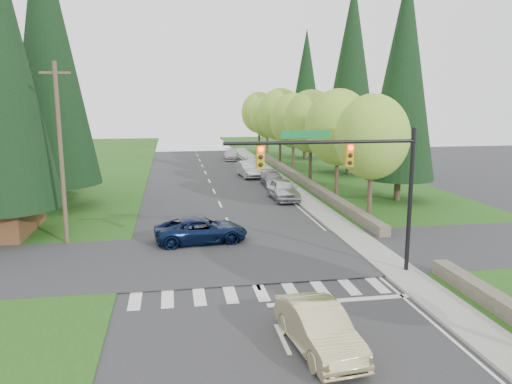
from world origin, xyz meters
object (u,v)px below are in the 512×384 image
object	(u,v)px
parked_car_b	(273,179)
parked_car_d	(253,163)
suv_navy	(201,230)
parked_car_a	(283,189)
sedan_champagne	(319,328)
parked_car_c	(248,169)
parked_car_e	(232,155)

from	to	relation	value
parked_car_b	parked_car_d	world-z (taller)	parked_car_d
suv_navy	parked_car_b	size ratio (longest dim) A/B	1.15
parked_car_a	parked_car_d	size ratio (longest dim) A/B	1.25
parked_car_d	parked_car_b	bearing A→B (deg)	-85.77
sedan_champagne	suv_navy	world-z (taller)	sedan_champagne
suv_navy	parked_car_a	bearing A→B (deg)	-40.23
parked_car_c	parked_car_e	size ratio (longest dim) A/B	1.03
sedan_champagne	parked_car_d	bearing A→B (deg)	76.94
parked_car_b	parked_car_d	distance (m)	11.70
sedan_champagne	parked_car_a	size ratio (longest dim) A/B	0.94
suv_navy	parked_car_c	distance (m)	23.70
parked_car_a	parked_car_e	size ratio (longest dim) A/B	1.03
suv_navy	parked_car_c	bearing A→B (deg)	-22.12
suv_navy	parked_car_c	world-z (taller)	parked_car_c
suv_navy	parked_car_c	size ratio (longest dim) A/B	1.08
sedan_champagne	parked_car_e	bearing A→B (deg)	79.58
parked_car_a	parked_car_b	size ratio (longest dim) A/B	1.07
parked_car_b	parked_car_c	world-z (taller)	parked_car_c
sedan_champagne	parked_car_a	distance (m)	24.24
sedan_champagne	parked_car_b	distance (m)	30.44
sedan_champagne	parked_car_b	world-z (taller)	sedan_champagne
parked_car_e	parked_car_c	bearing A→B (deg)	-86.47
sedan_champagne	parked_car_c	bearing A→B (deg)	78.11
parked_car_e	sedan_champagne	bearing A→B (deg)	-90.12
suv_navy	parked_car_b	distance (m)	18.82
sedan_champagne	parked_car_a	bearing A→B (deg)	73.25
parked_car_a	parked_car_d	xyz separation A→B (m)	(0.40, 17.92, -0.16)
parked_car_c	parked_car_d	xyz separation A→B (m)	(1.40, 6.03, -0.13)
sedan_champagne	suv_navy	bearing A→B (deg)	96.45
parked_car_d	parked_car_e	world-z (taller)	parked_car_e
parked_car_c	parked_car_e	xyz separation A→B (m)	(0.00, 14.49, -0.12)
suv_navy	parked_car_a	xyz separation A→B (m)	(7.23, 10.98, 0.10)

